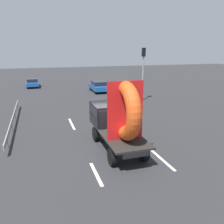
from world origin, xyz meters
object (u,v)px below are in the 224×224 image
flatbed_truck (116,117)px  traffic_light (143,67)px  distant_sedan (99,86)px  oncoming_car (33,82)px

flatbed_truck → traffic_light: (6.90, 11.39, 1.81)m
traffic_light → flatbed_truck: bearing=-121.2°
flatbed_truck → traffic_light: bearing=58.8°
distant_sedan → flatbed_truck: bearing=-101.4°
flatbed_truck → traffic_light: size_ratio=0.96×
distant_sedan → traffic_light: (3.25, -6.71, 2.95)m
flatbed_truck → oncoming_car: size_ratio=1.39×
traffic_light → oncoming_car: size_ratio=1.45×
flatbed_truck → oncoming_car: bearing=100.9°
distant_sedan → oncoming_car: size_ratio=1.10×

